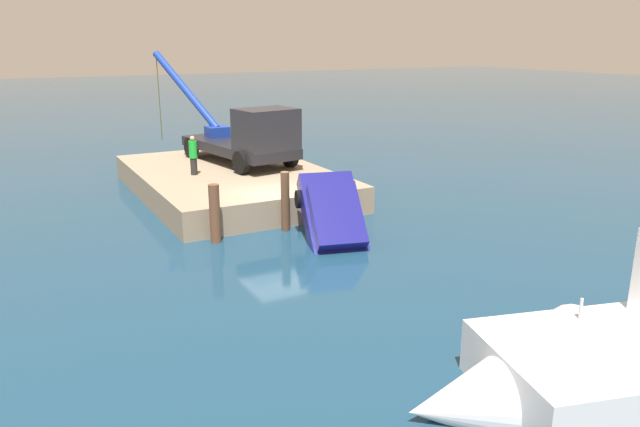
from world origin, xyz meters
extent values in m
plane|color=navy|center=(0.00, 0.00, 0.00)|extent=(200.00, 200.00, 0.00)
cube|color=gray|center=(-5.09, 0.00, 0.54)|extent=(11.55, 7.64, 1.08)
cube|color=black|center=(-6.48, 0.95, 1.81)|extent=(7.02, 3.58, 0.45)
cube|color=#26262C|center=(-4.10, 1.35, 2.91)|extent=(2.25, 2.69, 1.74)
cylinder|color=black|center=(-4.37, 2.58, 1.58)|extent=(1.04, 0.46, 1.00)
cylinder|color=black|center=(-3.96, 0.09, 1.58)|extent=(1.04, 0.46, 1.00)
cylinder|color=black|center=(-8.99, 1.81, 1.58)|extent=(1.04, 0.46, 1.00)
cylinder|color=black|center=(-8.58, -0.67, 1.58)|extent=(1.04, 0.46, 1.00)
cylinder|color=#1938A5|center=(-10.55, -0.22, 4.17)|extent=(4.52, 2.10, 3.75)
cube|color=#1938A5|center=(-8.46, 0.62, 2.28)|extent=(1.00, 1.00, 0.50)
cylinder|color=#4C4C19|center=(-12.64, -1.06, 3.66)|extent=(0.04, 0.04, 4.48)
cylinder|color=#252525|center=(-4.83, -1.70, 1.44)|extent=(0.28, 0.28, 0.72)
cylinder|color=green|center=(-4.83, -1.70, 2.17)|extent=(0.34, 0.34, 0.72)
sphere|color=tan|center=(-4.83, -1.70, 2.63)|extent=(0.21, 0.21, 0.21)
cube|color=navy|center=(3.02, 0.71, 0.48)|extent=(3.89, 2.72, 3.38)
cube|color=navy|center=(3.24, 0.65, 1.02)|extent=(2.37, 2.12, 1.93)
cylinder|color=black|center=(4.08, 1.41, -0.78)|extent=(0.93, 0.44, 0.90)
cylinder|color=black|center=(3.61, -0.42, -0.78)|extent=(0.93, 0.44, 0.90)
cylinder|color=black|center=(2.00, 1.95, 1.25)|extent=(0.93, 0.44, 0.90)
cylinder|color=black|center=(1.53, 0.12, 1.25)|extent=(0.93, 0.44, 0.90)
cone|color=white|center=(12.90, -1.43, 0.24)|extent=(3.98, 4.21, 3.18)
cylinder|color=silver|center=(13.28, 0.02, 1.61)|extent=(0.06, 0.06, 1.00)
cylinder|color=brown|center=(1.07, -2.81, 1.00)|extent=(0.36, 0.36, 2.00)
cylinder|color=brown|center=(0.98, -0.16, 1.07)|extent=(0.31, 0.31, 2.14)
cylinder|color=brown|center=(0.94, 2.52, 0.77)|extent=(0.40, 0.40, 1.53)
camera|label=1|loc=(20.00, -8.97, 6.63)|focal=34.26mm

